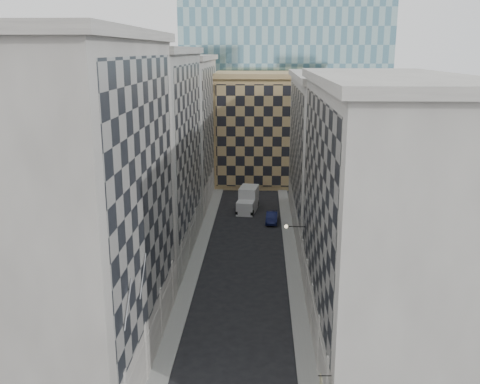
# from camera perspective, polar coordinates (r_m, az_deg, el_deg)

# --- Properties ---
(sidewalk_west) EXTENTS (1.50, 100.00, 0.15)m
(sidewalk_west) POSITION_cam_1_polar(r_m,az_deg,el_deg) (59.03, -4.71, -7.35)
(sidewalk_west) COLOR gray
(sidewalk_west) RESTS_ON ground
(sidewalk_east) EXTENTS (1.50, 100.00, 0.15)m
(sidewalk_east) POSITION_cam_1_polar(r_m,az_deg,el_deg) (58.70, 5.60, -7.50)
(sidewalk_east) COLOR gray
(sidewalk_east) RESTS_ON ground
(bldg_left_a) EXTENTS (10.80, 22.80, 23.70)m
(bldg_left_a) POSITION_cam_1_polar(r_m,az_deg,el_deg) (38.89, -16.80, -1.47)
(bldg_left_a) COLOR gray
(bldg_left_a) RESTS_ON ground
(bldg_left_b) EXTENTS (10.80, 22.80, 22.70)m
(bldg_left_b) POSITION_cam_1_polar(r_m,az_deg,el_deg) (59.63, -9.98, 3.99)
(bldg_left_b) COLOR gray
(bldg_left_b) RESTS_ON ground
(bldg_left_c) EXTENTS (10.80, 22.80, 21.70)m
(bldg_left_c) POSITION_cam_1_polar(r_m,az_deg,el_deg) (81.05, -6.69, 6.59)
(bldg_left_c) COLOR gray
(bldg_left_c) RESTS_ON ground
(bldg_right_a) EXTENTS (10.80, 26.80, 20.70)m
(bldg_right_a) POSITION_cam_1_polar(r_m,az_deg,el_deg) (41.99, 14.73, -2.27)
(bldg_right_a) COLOR #A5A097
(bldg_right_a) RESTS_ON ground
(bldg_right_b) EXTENTS (10.80, 28.80, 19.70)m
(bldg_right_b) POSITION_cam_1_polar(r_m,az_deg,el_deg) (67.98, 10.04, 4.04)
(bldg_right_b) COLOR #A5A097
(bldg_right_b) RESTS_ON ground
(tan_block) EXTENTS (16.80, 14.80, 18.80)m
(tan_block) POSITION_cam_1_polar(r_m,az_deg,el_deg) (93.01, 2.50, 6.87)
(tan_block) COLOR tan
(tan_block) RESTS_ON ground
(church_tower) EXTENTS (7.20, 7.20, 51.50)m
(church_tower) POSITION_cam_1_polar(r_m,az_deg,el_deg) (106.33, 1.48, 17.34)
(church_tower) COLOR #302A25
(church_tower) RESTS_ON ground
(flagpoles_left) EXTENTS (0.10, 6.33, 2.33)m
(flagpoles_left) POSITION_cam_1_polar(r_m,az_deg,el_deg) (34.32, -11.04, -10.12)
(flagpoles_left) COLOR gray
(flagpoles_left) RESTS_ON ground
(bracket_lamp) EXTENTS (1.98, 0.36, 0.36)m
(bracket_lamp) POSITION_cam_1_polar(r_m,az_deg,el_deg) (50.90, 5.15, -3.68)
(bracket_lamp) COLOR black
(bracket_lamp) RESTS_ON ground
(box_truck) EXTENTS (3.24, 6.30, 3.30)m
(box_truck) POSITION_cam_1_polar(r_m,az_deg,el_deg) (76.84, 0.86, -0.93)
(box_truck) COLOR silver
(box_truck) RESTS_ON ground
(dark_car) EXTENTS (1.77, 4.40, 1.42)m
(dark_car) POSITION_cam_1_polar(r_m,az_deg,el_deg) (71.74, 3.42, -2.71)
(dark_car) COLOR #0F1438
(dark_car) RESTS_ON ground
(shop_sign) EXTENTS (0.78, 0.68, 0.76)m
(shop_sign) POSITION_cam_1_polar(r_m,az_deg,el_deg) (33.09, 8.68, -19.31)
(shop_sign) COLOR black
(shop_sign) RESTS_ON ground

